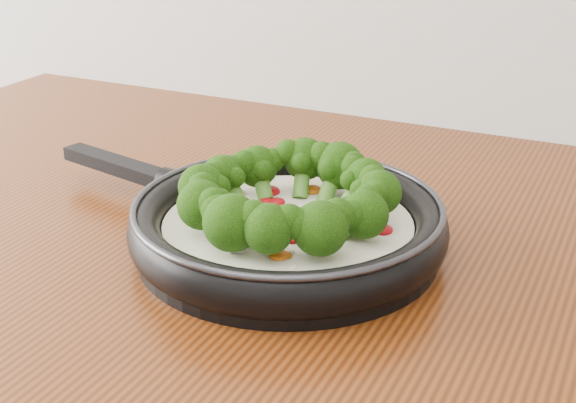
% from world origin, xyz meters
% --- Properties ---
extents(skillet, '(0.48, 0.35, 0.08)m').
position_xyz_m(skillet, '(-0.14, 1.06, 0.93)').
color(skillet, black).
rests_on(skillet, counter).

